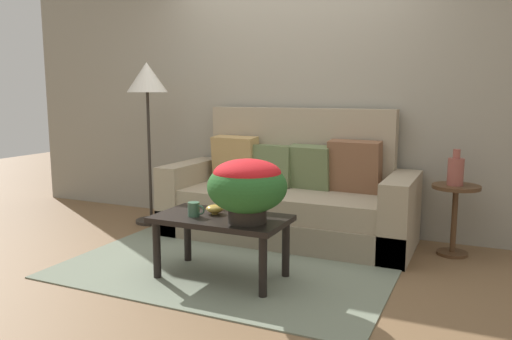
# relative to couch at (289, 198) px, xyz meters

# --- Properties ---
(ground_plane) EXTENTS (14.00, 14.00, 0.00)m
(ground_plane) POSITION_rel_couch_xyz_m (-0.12, -0.87, -0.36)
(ground_plane) COLOR brown
(wall_back) EXTENTS (6.40, 0.12, 2.66)m
(wall_back) POSITION_rel_couch_xyz_m (-0.12, 0.45, 0.98)
(wall_back) COLOR gray
(wall_back) RESTS_ON ground
(area_rug) EXTENTS (2.42, 1.64, 0.01)m
(area_rug) POSITION_rel_couch_xyz_m (-0.12, -0.95, -0.35)
(area_rug) COLOR gray
(area_rug) RESTS_ON ground
(couch) EXTENTS (2.23, 0.86, 1.16)m
(couch) POSITION_rel_couch_xyz_m (0.00, 0.00, 0.00)
(couch) COLOR gray
(couch) RESTS_ON ground
(coffee_table) EXTENTS (0.93, 0.52, 0.45)m
(coffee_table) POSITION_rel_couch_xyz_m (-0.06, -1.18, 0.03)
(coffee_table) COLOR black
(coffee_table) RESTS_ON ground
(side_table) EXTENTS (0.37, 0.37, 0.58)m
(side_table) POSITION_rel_couch_xyz_m (1.40, 0.06, 0.04)
(side_table) COLOR #4C331E
(side_table) RESTS_ON ground
(floor_lamp) EXTENTS (0.40, 0.40, 1.60)m
(floor_lamp) POSITION_rel_couch_xyz_m (-1.45, -0.11, 0.99)
(floor_lamp) COLOR #2D2823
(floor_lamp) RESTS_ON ground
(potted_plant) EXTENTS (0.53, 0.53, 0.42)m
(potted_plant) POSITION_rel_couch_xyz_m (0.18, -1.24, 0.35)
(potted_plant) COLOR black
(potted_plant) RESTS_ON coffee_table
(coffee_mug) EXTENTS (0.13, 0.08, 0.10)m
(coffee_mug) POSITION_rel_couch_xyz_m (-0.23, -1.25, 0.15)
(coffee_mug) COLOR #3D664C
(coffee_mug) RESTS_ON coffee_table
(snack_bowl) EXTENTS (0.13, 0.13, 0.07)m
(snack_bowl) POSITION_rel_couch_xyz_m (-0.13, -1.13, 0.13)
(snack_bowl) COLOR gold
(snack_bowl) RESTS_ON coffee_table
(table_vase) EXTENTS (0.12, 0.12, 0.29)m
(table_vase) POSITION_rel_couch_xyz_m (1.39, 0.05, 0.34)
(table_vase) COLOR #934C42
(table_vase) RESTS_ON side_table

